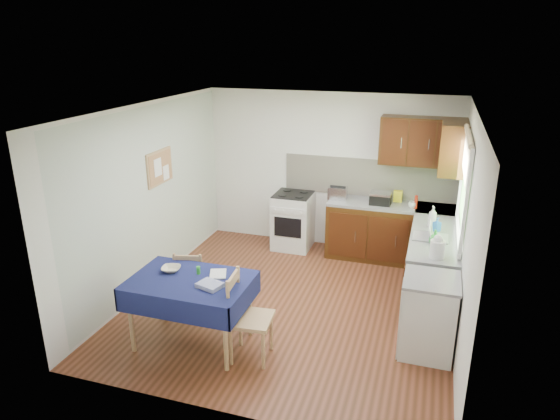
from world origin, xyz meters
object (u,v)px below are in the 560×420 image
(dining_table, at_px, (190,288))
(kettle, at_px, (437,248))
(chair_near, at_px, (246,314))
(chair_far, at_px, (191,281))
(toaster, at_px, (338,193))
(sandwich_press, at_px, (381,198))
(dish_rack, at_px, (430,236))

(dining_table, distance_m, kettle, 2.80)
(chair_near, bearing_deg, kettle, -62.21)
(chair_far, distance_m, toaster, 2.78)
(sandwich_press, bearing_deg, kettle, -59.32)
(chair_far, xyz_separation_m, kettle, (2.83, 0.59, 0.57))
(sandwich_press, xyz_separation_m, dish_rack, (0.76, -1.19, -0.06))
(toaster, bearing_deg, dish_rack, -51.85)
(chair_far, height_order, sandwich_press, sandwich_press)
(chair_far, relative_size, dish_rack, 2.02)
(dining_table, distance_m, dish_rack, 3.02)
(dining_table, relative_size, dish_rack, 3.05)
(chair_near, relative_size, kettle, 3.45)
(dish_rack, bearing_deg, sandwich_press, 124.68)
(toaster, distance_m, sandwich_press, 0.66)
(chair_near, height_order, dish_rack, dish_rack)
(chair_far, relative_size, chair_near, 0.89)
(chair_near, xyz_separation_m, sandwich_press, (1.02, 2.98, 0.47))
(chair_far, xyz_separation_m, dish_rack, (2.74, 1.18, 0.47))
(sandwich_press, bearing_deg, dish_rack, -52.06)
(kettle, bearing_deg, sandwich_press, 115.46)
(sandwich_press, bearing_deg, toaster, -177.01)
(chair_near, distance_m, toaster, 3.07)
(chair_far, height_order, kettle, kettle)
(toaster, height_order, dish_rack, toaster)
(chair_far, relative_size, kettle, 3.06)
(sandwich_press, relative_size, kettle, 1.09)
(chair_near, bearing_deg, chair_far, 52.16)
(sandwich_press, relative_size, dish_rack, 0.72)
(chair_near, xyz_separation_m, kettle, (1.86, 1.21, 0.51))
(kettle, bearing_deg, toaster, 129.89)
(toaster, bearing_deg, dining_table, -120.61)
(dining_table, relative_size, sandwich_press, 4.24)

